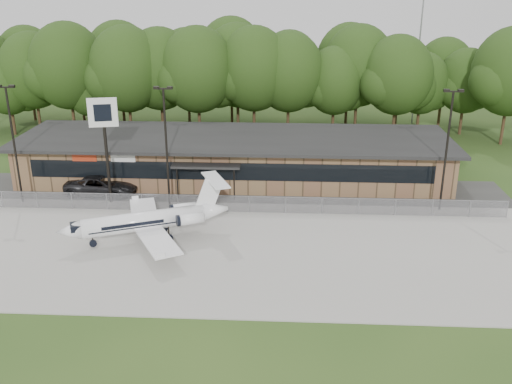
# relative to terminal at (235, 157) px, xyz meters

# --- Properties ---
(ground) EXTENTS (160.00, 160.00, 0.00)m
(ground) POSITION_rel_terminal_xyz_m (0.00, -23.94, -2.18)
(ground) COLOR #254217
(ground) RESTS_ON ground
(apron) EXTENTS (64.00, 18.00, 0.08)m
(apron) POSITION_rel_terminal_xyz_m (0.00, -15.94, -2.14)
(apron) COLOR #9E9B93
(apron) RESTS_ON ground
(parking_lot) EXTENTS (50.00, 9.00, 0.06)m
(parking_lot) POSITION_rel_terminal_xyz_m (0.00, -4.44, -2.15)
(parking_lot) COLOR #383835
(parking_lot) RESTS_ON ground
(terminal) EXTENTS (41.00, 11.65, 4.30)m
(terminal) POSITION_rel_terminal_xyz_m (0.00, 0.00, 0.00)
(terminal) COLOR brown
(terminal) RESTS_ON ground
(fence) EXTENTS (46.00, 0.04, 1.52)m
(fence) POSITION_rel_terminal_xyz_m (0.00, -8.94, -1.40)
(fence) COLOR gray
(fence) RESTS_ON ground
(treeline) EXTENTS (72.00, 12.00, 15.00)m
(treeline) POSITION_rel_terminal_xyz_m (0.00, 18.06, 5.32)
(treeline) COLOR #1A310F
(treeline) RESTS_ON ground
(radio_mast) EXTENTS (0.20, 0.20, 25.00)m
(radio_mast) POSITION_rel_terminal_xyz_m (22.00, 24.06, 10.32)
(radio_mast) COLOR gray
(radio_mast) RESTS_ON ground
(light_pole_left) EXTENTS (1.55, 0.30, 10.23)m
(light_pole_left) POSITION_rel_terminal_xyz_m (-18.00, -7.44, 3.80)
(light_pole_left) COLOR black
(light_pole_left) RESTS_ON ground
(light_pole_mid) EXTENTS (1.55, 0.30, 10.23)m
(light_pole_mid) POSITION_rel_terminal_xyz_m (-5.00, -7.44, 3.80)
(light_pole_mid) COLOR black
(light_pole_mid) RESTS_ON ground
(light_pole_right) EXTENTS (1.55, 0.30, 10.23)m
(light_pole_right) POSITION_rel_terminal_xyz_m (18.00, -7.44, 3.80)
(light_pole_right) COLOR black
(light_pole_right) RESTS_ON ground
(business_jet) EXTENTS (12.47, 11.13, 4.29)m
(business_jet) POSITION_rel_terminal_xyz_m (-4.97, -14.53, -0.64)
(business_jet) COLOR white
(business_jet) RESTS_ON ground
(suv) EXTENTS (6.52, 3.21, 1.78)m
(suv) POSITION_rel_terminal_xyz_m (-11.57, -5.36, -1.29)
(suv) COLOR #29292B
(suv) RESTS_ON ground
(pole_sign) EXTENTS (2.41, 0.81, 9.19)m
(pole_sign) POSITION_rel_terminal_xyz_m (-10.22, -7.15, 4.85)
(pole_sign) COLOR black
(pole_sign) RESTS_ON ground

